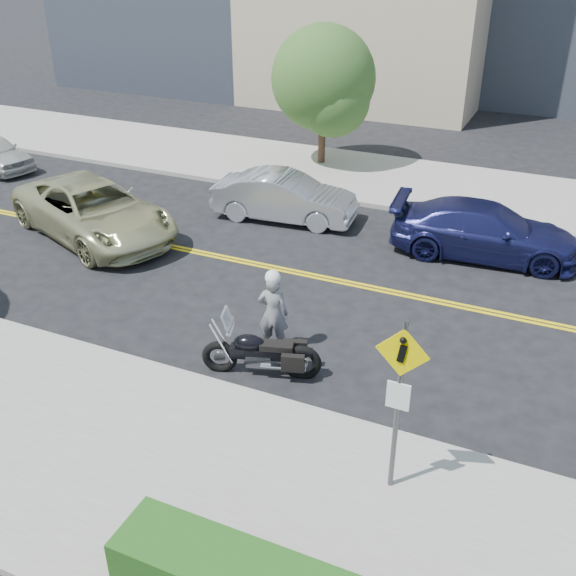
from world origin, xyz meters
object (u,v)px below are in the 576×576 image
Objects in this scene: pedestrian_sign at (399,392)px; motorcyclist at (273,311)px; parked_car_blue at (485,231)px; parked_car_silver at (285,197)px; motorcycle at (261,344)px; suv at (94,211)px.

motorcyclist is (-3.39, 2.90, -1.03)m from pedestrian_sign.
pedestrian_sign is at bearing 176.10° from parked_car_blue.
parked_car_blue is (3.18, 6.39, -0.21)m from motorcyclist.
motorcycle is at bearing -164.42° from parked_car_silver.
parked_car_silver is 0.87× the size of parked_car_blue.
pedestrian_sign is at bearing 126.89° from motorcyclist.
suv is (-10.46, 6.07, -1.18)m from pedestrian_sign.
motorcyclist is 0.92m from motorcycle.
parked_car_silver is (-2.86, 7.37, 0.01)m from motorcycle.
pedestrian_sign is at bearing -152.68° from parked_car_silver.
motorcyclist is 0.81× the size of motorcycle.
motorcyclist reaches higher than suv.
pedestrian_sign is at bearing -49.14° from motorcycle.
motorcyclist reaches higher than parked_car_silver.
pedestrian_sign is 0.61× the size of parked_car_blue.
pedestrian_sign is 1.31× the size of motorcycle.
suv is at bearing -36.69° from motorcyclist.
motorcyclist is at bearing 139.42° from pedestrian_sign.
motorcycle is (-3.23, 2.03, -1.26)m from pedestrian_sign.
motorcycle is at bearing -97.74° from suv.
motorcycle is 0.41× the size of suv.
motorcycle is 7.90m from parked_car_silver.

